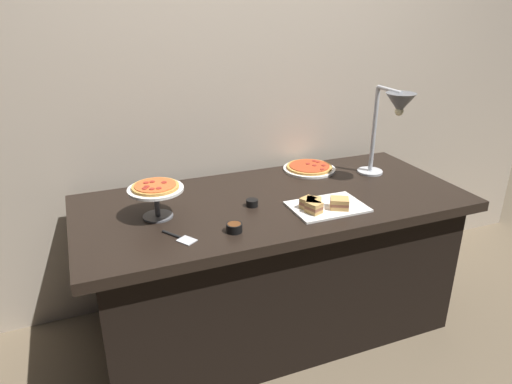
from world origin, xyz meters
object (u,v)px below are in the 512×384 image
object	(u,v)px
sandwich_platter	(324,205)
pizza_plate_center	(156,191)
pizza_plate_front	(309,168)
sauce_cup_far	(252,203)
heat_lamp	(394,112)
serving_spatula	(179,238)
sauce_cup_near	(234,227)

from	to	relation	value
sandwich_platter	pizza_plate_center	bearing A→B (deg)	164.05
pizza_plate_front	sauce_cup_far	size ratio (longest dim) A/B	5.21
heat_lamp	pizza_plate_center	world-z (taller)	heat_lamp
pizza_plate_center	sandwich_platter	distance (m)	0.77
serving_spatula	sauce_cup_far	bearing A→B (deg)	25.29
sauce_cup_near	serving_spatula	world-z (taller)	sauce_cup_near
pizza_plate_front	pizza_plate_center	world-z (taller)	pizza_plate_center
heat_lamp	sauce_cup_far	xyz separation A→B (m)	(-0.78, -0.02, -0.36)
pizza_plate_front	heat_lamp	bearing A→B (deg)	-46.79
heat_lamp	sauce_cup_far	bearing A→B (deg)	-178.20
sandwich_platter	heat_lamp	bearing A→B (deg)	20.84
heat_lamp	pizza_plate_front	distance (m)	0.57
pizza_plate_center	serving_spatula	world-z (taller)	pizza_plate_center
sandwich_platter	sauce_cup_far	xyz separation A→B (m)	(-0.29, 0.16, -0.00)
sauce_cup_far	sauce_cup_near	bearing A→B (deg)	-127.43
pizza_plate_center	sauce_cup_far	world-z (taller)	pizza_plate_center
pizza_plate_center	serving_spatula	size ratio (longest dim) A/B	1.52
sauce_cup_near	sauce_cup_far	xyz separation A→B (m)	(0.16, 0.21, -0.00)
sauce_cup_far	pizza_plate_center	bearing A→B (deg)	173.72
pizza_plate_center	serving_spatula	bearing A→B (deg)	-79.68
heat_lamp	sandwich_platter	size ratio (longest dim) A/B	1.41
pizza_plate_front	sauce_cup_near	distance (m)	0.85
pizza_plate_front	sandwich_platter	size ratio (longest dim) A/B	0.86
sandwich_platter	serving_spatula	xyz separation A→B (m)	(-0.69, -0.02, -0.02)
sandwich_platter	serving_spatula	bearing A→B (deg)	-177.94
heat_lamp	sauce_cup_near	world-z (taller)	heat_lamp
pizza_plate_front	sauce_cup_far	world-z (taller)	sauce_cup_far
pizza_plate_center	serving_spatula	xyz separation A→B (m)	(0.04, -0.23, -0.12)
pizza_plate_center	sauce_cup_near	distance (m)	0.39
pizza_plate_front	sauce_cup_near	xyz separation A→B (m)	(-0.65, -0.56, 0.01)
pizza_plate_front	sandwich_platter	world-z (taller)	sandwich_platter
heat_lamp	sauce_cup_near	size ratio (longest dim) A/B	7.10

